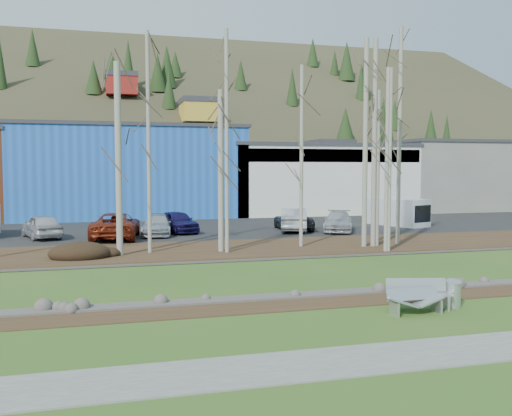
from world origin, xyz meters
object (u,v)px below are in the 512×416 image
object	(u,v)px
bench_intact	(419,294)
car_1	(116,226)
car_2	(157,225)
car_5	(293,221)
bench_damaged	(415,301)
litter_bin	(453,295)
car_4	(294,220)
car_0	(42,226)
car_6	(338,221)
car_3	(178,222)
van_white	(400,212)

from	to	relation	value
bench_intact	car_1	distance (m)	21.92
car_2	car_5	size ratio (longest dim) A/B	0.97
bench_damaged	litter_bin	xyz separation A→B (m)	(1.63, 0.38, 0.01)
car_4	car_5	world-z (taller)	car_4
car_0	car_2	bearing A→B (deg)	158.78
car_1	car_6	xyz separation A→B (m)	(14.87, 0.12, -0.12)
car_0	car_3	size ratio (longest dim) A/B	1.02
bench_intact	car_5	xyz separation A→B (m)	(3.25, 21.80, 0.30)
car_6	car_2	bearing A→B (deg)	-159.53
bench_damaged	litter_bin	size ratio (longest dim) A/B	2.19
car_2	car_6	size ratio (longest dim) A/B	0.97
van_white	car_1	bearing A→B (deg)	166.40
bench_damaged	car_4	bearing A→B (deg)	80.58
car_2	car_5	world-z (taller)	car_2
car_0	car_5	xyz separation A→B (m)	(16.58, 0.35, -0.10)
bench_intact	car_3	world-z (taller)	car_3
car_0	car_5	size ratio (longest dim) A/B	0.94
car_4	car_6	xyz separation A→B (m)	(2.90, -0.93, -0.12)
bench_intact	bench_damaged	size ratio (longest dim) A/B	1.14
litter_bin	car_0	distance (m)	26.00
car_6	car_5	bearing A→B (deg)	173.30
litter_bin	car_5	size ratio (longest dim) A/B	0.17
car_6	van_white	size ratio (longest dim) A/B	0.93
bench_intact	bench_damaged	xyz separation A→B (m)	(-0.46, -0.51, -0.09)
bench_intact	car_1	xyz separation A→B (m)	(-8.93, 20.01, 0.46)
car_0	bench_intact	bearing A→B (deg)	103.31
car_3	car_4	distance (m)	7.95
car_5	van_white	world-z (taller)	van_white
car_4	car_6	world-z (taller)	car_4
car_0	car_1	distance (m)	4.64
car_0	car_4	world-z (taller)	car_4
litter_bin	bench_intact	bearing A→B (deg)	174.01
car_6	van_white	bearing A→B (deg)	47.00
car_0	bench_damaged	bearing A→B (deg)	101.83
bench_damaged	car_5	world-z (taller)	car_5
bench_intact	car_4	xyz separation A→B (m)	(3.04, 21.06, 0.45)
bench_damaged	car_2	size ratio (longest dim) A/B	0.39
car_3	car_2	bearing A→B (deg)	-155.47
litter_bin	car_4	distance (m)	21.27
car_2	car_3	xyz separation A→B (m)	(1.47, 1.19, 0.08)
bench_intact	car_5	bearing A→B (deg)	95.46
car_3	van_white	size ratio (longest dim) A/B	0.85
car_2	car_4	bearing A→B (deg)	8.67
car_0	car_4	distance (m)	16.39
car_1	car_4	xyz separation A→B (m)	(11.97, 1.05, -0.01)
car_5	van_white	bearing A→B (deg)	-168.32
litter_bin	car_1	distance (m)	22.53
bench_intact	car_1	world-z (taller)	car_1
car_1	car_4	distance (m)	12.01
bench_damaged	car_6	size ratio (longest dim) A/B	0.38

